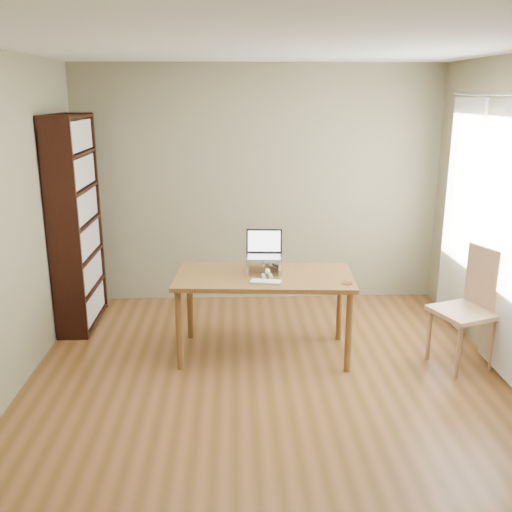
{
  "coord_description": "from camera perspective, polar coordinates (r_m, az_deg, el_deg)",
  "views": [
    {
      "loc": [
        -0.27,
        -4.01,
        2.29
      ],
      "look_at": [
        -0.09,
        0.73,
        0.93
      ],
      "focal_mm": 40.0,
      "sensor_mm": 36.0,
      "label": 1
    }
  ],
  "objects": [
    {
      "name": "cat",
      "position": [
        5.09,
        0.94,
        -0.83
      ],
      "size": [
        0.24,
        0.48,
        0.15
      ],
      "rotation": [
        0.0,
        0.0,
        0.04
      ],
      "color": "#413B33",
      "rests_on": "desk"
    },
    {
      "name": "coaster",
      "position": [
        4.84,
        9.08,
        -2.7
      ],
      "size": [
        0.1,
        0.1,
        0.01
      ],
      "primitive_type": "cylinder",
      "color": "#532B1C",
      "rests_on": "desk"
    },
    {
      "name": "desk",
      "position": [
        5.03,
        0.84,
        -2.82
      ],
      "size": [
        1.6,
        0.88,
        0.75
      ],
      "rotation": [
        0.0,
        0.0,
        -0.07
      ],
      "color": "brown",
      "rests_on": "ground"
    },
    {
      "name": "bookshelf",
      "position": [
        5.9,
        -17.54,
        3.14
      ],
      "size": [
        0.3,
        0.9,
        2.1
      ],
      "color": "black",
      "rests_on": "ground"
    },
    {
      "name": "laptop_stand",
      "position": [
        5.06,
        0.8,
        -0.72
      ],
      "size": [
        0.32,
        0.25,
        0.13
      ],
      "rotation": [
        0.0,
        0.0,
        -0.07
      ],
      "color": "silver",
      "rests_on": "desk"
    },
    {
      "name": "laptop",
      "position": [
        5.08,
        0.77,
        0.62
      ],
      "size": [
        0.34,
        0.29,
        0.23
      ],
      "rotation": [
        0.0,
        0.0,
        -0.07
      ],
      "color": "silver",
      "rests_on": "laptop_stand"
    },
    {
      "name": "keyboard",
      "position": [
        4.8,
        0.98,
        -2.59
      ],
      "size": [
        0.29,
        0.17,
        0.02
      ],
      "rotation": [
        0.0,
        0.0,
        -0.18
      ],
      "color": "silver",
      "rests_on": "desk"
    },
    {
      "name": "chair",
      "position": [
        5.19,
        20.93,
        -4.52
      ],
      "size": [
        0.59,
        0.59,
        1.03
      ],
      "rotation": [
        0.0,
        0.0,
        0.36
      ],
      "color": "tan",
      "rests_on": "ground"
    },
    {
      "name": "curtains",
      "position": [
        5.4,
        21.81,
        2.89
      ],
      "size": [
        0.03,
        1.9,
        2.25
      ],
      "color": "white",
      "rests_on": "ground"
    },
    {
      "name": "room",
      "position": [
        4.15,
        2.01,
        2.24
      ],
      "size": [
        4.04,
        4.54,
        2.64
      ],
      "color": "brown",
      "rests_on": "ground"
    }
  ]
}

